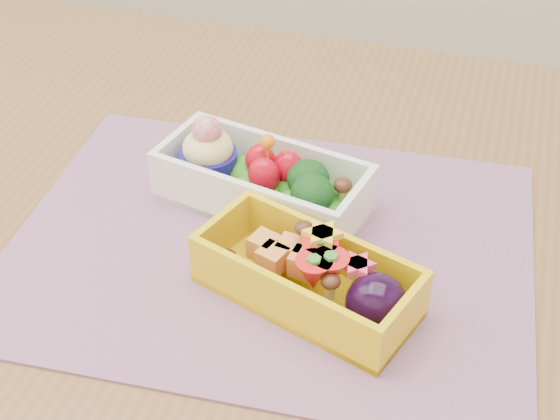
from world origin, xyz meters
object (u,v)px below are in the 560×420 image
(bento_white, at_px, (261,181))
(bento_yellow, at_px, (311,277))
(placemat, at_px, (270,246))
(table, at_px, (247,308))

(bento_white, bearing_deg, bento_yellow, -43.07)
(placemat, distance_m, bento_white, 0.07)
(placemat, relative_size, bento_white, 2.19)
(table, height_order, placemat, placemat)
(placemat, xyz_separation_m, bento_yellow, (0.05, -0.06, 0.03))
(bento_white, height_order, bento_yellow, bento_white)
(table, distance_m, bento_white, 0.13)
(table, relative_size, placemat, 2.65)
(table, xyz_separation_m, bento_white, (0.00, 0.04, 0.13))
(table, bearing_deg, placemat, -28.45)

